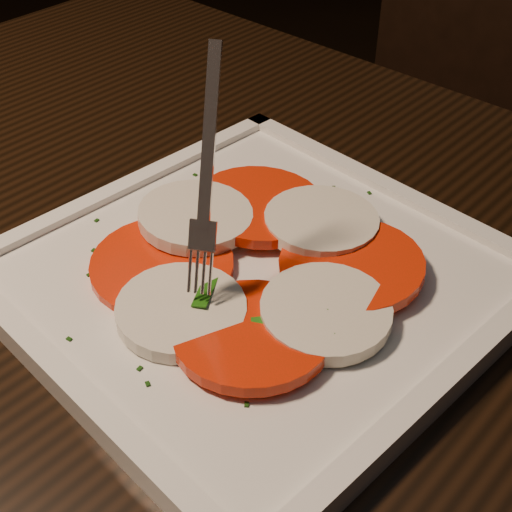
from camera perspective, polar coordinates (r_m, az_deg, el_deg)
table at (r=0.55m, az=0.23°, el=-13.72°), size 1.29×0.94×0.75m
chair at (r=1.13m, az=16.69°, el=8.39°), size 0.42×0.42×0.93m
plate at (r=0.50m, az=0.00°, el=-1.99°), size 0.36×0.36×0.01m
caprese_salad at (r=0.49m, az=0.00°, el=-0.58°), size 0.24×0.25×0.03m
fork at (r=0.44m, az=-3.66°, el=7.31°), size 0.05×0.07×0.14m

